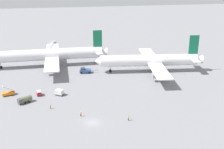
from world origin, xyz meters
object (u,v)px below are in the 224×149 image
ground_crew_wing_walker_right (129,118)px  airliner_at_gate_left (47,55)px  pushback_tug (85,70)px  ground_crew_marshaller_foreground (81,114)px  gse_baggage_cart_near_cluster (39,93)px  gse_stair_truck_yellow (8,93)px  gse_container_dolly_flat (59,92)px  airliner_being_pushed (150,60)px  ground_crew_ramp_agent_by_cones (50,107)px  jet_bridge (52,47)px  gse_fuel_bowser_stubby (25,99)px

ground_crew_wing_walker_right → airliner_at_gate_left: bearing=113.4°
airliner_at_gate_left → pushback_tug: (16.88, -13.42, -4.47)m
pushback_tug → ground_crew_marshaller_foreground: pushback_tug is taller
gse_baggage_cart_near_cluster → ground_crew_marshaller_foreground: bearing=-53.7°
ground_crew_marshaller_foreground → gse_stair_truck_yellow: bearing=139.8°
pushback_tug → gse_container_dolly_flat: 25.83m
airliner_being_pushed → ground_crew_marshaller_foreground: 51.33m
airliner_at_gate_left → gse_container_dolly_flat: (5.02, -36.36, -4.49)m
airliner_being_pushed → ground_crew_ramp_agent_by_cones: (-44.74, -30.20, -4.44)m
airliner_being_pushed → gse_baggage_cart_near_cluster: size_ratio=16.75×
ground_crew_marshaller_foreground → ground_crew_ramp_agent_by_cones: size_ratio=1.07×
airliner_at_gate_left → pushback_tug: bearing=-38.5°
gse_baggage_cart_near_cluster → ground_crew_marshaller_foreground: (14.08, -19.18, 0.05)m
ground_crew_wing_walker_right → jet_bridge: size_ratio=0.09×
ground_crew_marshaller_foreground → jet_bridge: jet_bridge is taller
airliner_at_gate_left → gse_fuel_bowser_stubby: (-7.20, -40.89, -4.33)m
airliner_being_pushed → gse_stair_truck_yellow: bearing=-165.3°
airliner_being_pushed → gse_fuel_bowser_stubby: (-53.78, -23.79, -3.96)m
ground_crew_ramp_agent_by_cones → gse_container_dolly_flat: bearing=73.8°
pushback_tug → gse_baggage_cart_near_cluster: bearing=-131.8°
ground_crew_marshaller_foreground → ground_crew_wing_walker_right: 15.41m
gse_baggage_cart_near_cluster → gse_stair_truck_yellow: (-11.29, 2.24, 0.16)m
gse_container_dolly_flat → gse_fuel_bowser_stubby: size_ratio=0.75×
pushback_tug → gse_fuel_bowser_stubby: pushback_tug is taller
gse_container_dolly_flat → jet_bridge: (-3.39, 57.74, 2.79)m
pushback_tug → ground_crew_wing_walker_right: 47.31m
ground_crew_ramp_agent_by_cones → airliner_being_pushed: bearing=34.0°
gse_container_dolly_flat → ground_crew_wing_walker_right: gse_container_dolly_flat is taller
airliner_at_gate_left → pushback_tug: 22.02m
airliner_being_pushed → gse_baggage_cart_near_cluster: (-49.13, -18.06, -4.43)m
pushback_tug → ground_crew_ramp_agent_by_cones: size_ratio=5.13×
gse_container_dolly_flat → airliner_being_pushed: bearing=24.9°
ground_crew_wing_walker_right → airliner_being_pushed: bearing=64.2°
pushback_tug → gse_container_dolly_flat: size_ratio=2.17×
airliner_being_pushed → gse_container_dolly_flat: airliner_being_pushed is taller
pushback_tug → jet_bridge: 38.10m
gse_baggage_cart_near_cluster → ground_crew_wing_walker_right: ground_crew_wing_walker_right is taller
gse_baggage_cart_near_cluster → ground_crew_ramp_agent_by_cones: bearing=-70.1°
ground_crew_ramp_agent_by_cones → jet_bridge: (-0.22, 68.69, 3.12)m
airliner_at_gate_left → jet_bridge: airliner_at_gate_left is taller
jet_bridge → gse_fuel_bowser_stubby: bearing=-98.1°
airliner_being_pushed → jet_bridge: size_ratio=2.64×
ground_crew_marshaller_foreground → ground_crew_ramp_agent_by_cones: bearing=144.0°
pushback_tug → gse_baggage_cart_near_cluster: 29.17m
airliner_at_gate_left → ground_crew_ramp_agent_by_cones: size_ratio=36.31×
airliner_being_pushed → gse_container_dolly_flat: 45.99m
gse_stair_truck_yellow → airliner_being_pushed: bearing=14.7°
ground_crew_wing_walker_right → gse_baggage_cart_near_cluster: bearing=139.1°
gse_container_dolly_flat → gse_fuel_bowser_stubby: 13.04m
gse_baggage_cart_near_cluster → ground_crew_ramp_agent_by_cones: size_ratio=1.82×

